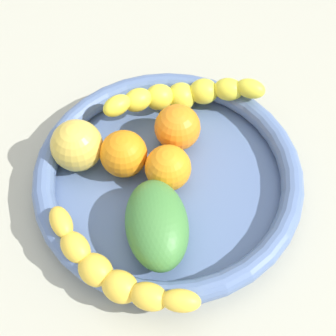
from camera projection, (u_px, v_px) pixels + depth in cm
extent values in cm
cube|color=#ACAB96|center=(168.00, 192.00, 70.45)|extent=(120.00, 120.00, 3.00)
cylinder|color=#536B9A|center=(168.00, 183.00, 68.57)|extent=(33.65, 33.65, 1.53)
torus|color=#536B9A|center=(168.00, 174.00, 66.70)|extent=(35.72, 35.72, 2.96)
ellipsoid|color=yellow|center=(251.00, 89.00, 70.79)|extent=(4.77, 3.71, 2.74)
ellipsoid|color=yellow|center=(227.00, 89.00, 71.97)|extent=(5.17, 4.67, 3.23)
ellipsoid|color=yellow|center=(204.00, 91.00, 72.85)|extent=(5.57, 5.43, 3.72)
ellipsoid|color=yellow|center=(181.00, 97.00, 73.44)|extent=(5.96, 5.96, 4.21)
ellipsoid|color=yellow|center=(159.00, 97.00, 72.25)|extent=(5.51, 5.61, 3.72)
ellipsoid|color=yellow|center=(138.00, 100.00, 70.79)|extent=(4.82, 5.23, 3.23)
ellipsoid|color=yellow|center=(117.00, 106.00, 69.05)|extent=(3.91, 4.86, 2.74)
ellipsoid|color=yellow|center=(61.00, 222.00, 60.46)|extent=(5.17, 4.45, 2.58)
ellipsoid|color=yellow|center=(75.00, 247.00, 59.30)|extent=(5.23, 4.35, 3.13)
ellipsoid|color=yellow|center=(96.00, 270.00, 58.40)|extent=(4.86, 4.15, 3.69)
ellipsoid|color=yellow|center=(120.00, 287.00, 57.28)|extent=(4.81, 4.09, 3.69)
ellipsoid|color=yellow|center=(149.00, 297.00, 56.00)|extent=(5.21, 4.31, 3.13)
ellipsoid|color=yellow|center=(181.00, 301.00, 55.10)|extent=(5.17, 4.41, 2.58)
sphere|color=orange|center=(177.00, 127.00, 68.92)|extent=(6.37, 6.37, 6.37)
sphere|color=orange|center=(171.00, 167.00, 65.48)|extent=(6.09, 6.09, 6.09)
sphere|color=orange|center=(124.00, 154.00, 66.49)|extent=(6.33, 6.33, 6.33)
ellipsoid|color=#43833A|center=(157.00, 224.00, 60.68)|extent=(13.83, 14.16, 6.37)
sphere|color=gold|center=(77.00, 145.00, 66.84)|extent=(6.99, 6.99, 6.99)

